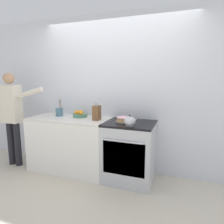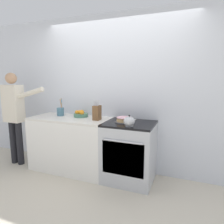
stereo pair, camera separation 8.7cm
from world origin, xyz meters
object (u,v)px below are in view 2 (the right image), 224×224
object	(u,v)px
fruit_bowl	(81,114)
person_baker	(14,111)
tea_kettle	(129,121)
stove_range	(129,152)
utensil_crock	(61,111)
layer_cake	(124,120)
knife_block	(97,112)

from	to	relation	value
fruit_bowl	person_baker	distance (m)	1.22
tea_kettle	person_baker	distance (m)	2.15
stove_range	tea_kettle	bearing A→B (deg)	-74.40
utensil_crock	fruit_bowl	world-z (taller)	utensil_crock
layer_cake	fruit_bowl	size ratio (longest dim) A/B	1.18
layer_cake	knife_block	xyz separation A→B (m)	(-0.45, -0.01, 0.08)
knife_block	utensil_crock	xyz separation A→B (m)	(-0.75, 0.08, -0.04)
stove_range	knife_block	size ratio (longest dim) A/B	2.80
knife_block	utensil_crock	bearing A→B (deg)	173.62
knife_block	fruit_bowl	size ratio (longest dim) A/B	1.34
utensil_crock	person_baker	xyz separation A→B (m)	(-0.80, -0.27, 0.01)
layer_cake	tea_kettle	size ratio (longest dim) A/B	1.48
layer_cake	utensil_crock	size ratio (longest dim) A/B	0.92
stove_range	utensil_crock	xyz separation A→B (m)	(-1.30, 0.09, 0.53)
layer_cake	knife_block	bearing A→B (deg)	-178.89
tea_kettle	fruit_bowl	distance (m)	1.04
tea_kettle	utensil_crock	world-z (taller)	utensil_crock
knife_block	fruit_bowl	distance (m)	0.41
layer_cake	utensil_crock	world-z (taller)	utensil_crock
utensil_crock	fruit_bowl	size ratio (longest dim) A/B	1.28
knife_block	utensil_crock	size ratio (longest dim) A/B	1.04
tea_kettle	person_baker	xyz separation A→B (m)	(-2.15, 0.03, 0.01)
tea_kettle	person_baker	bearing A→B (deg)	179.33
layer_cake	knife_block	world-z (taller)	knife_block
stove_range	person_baker	bearing A→B (deg)	-175.06
tea_kettle	stove_range	bearing A→B (deg)	105.60
person_baker	layer_cake	bearing A→B (deg)	1.22
fruit_bowl	tea_kettle	bearing A→B (deg)	-19.43
stove_range	layer_cake	world-z (taller)	layer_cake
knife_block	person_baker	distance (m)	1.56
person_baker	knife_block	bearing A→B (deg)	2.51
stove_range	person_baker	distance (m)	2.17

